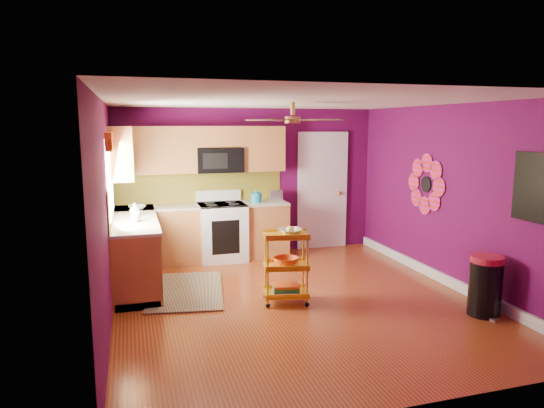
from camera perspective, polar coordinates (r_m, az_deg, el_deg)
name	(u,v)px	position (r m, az deg, el deg)	size (l,w,h in m)	color
ground	(296,300)	(6.33, 2.89, -11.25)	(5.00, 5.00, 0.00)	maroon
room_envelope	(300,173)	(5.97, 3.27, 3.64)	(4.54, 5.04, 2.52)	#540943
lower_cabinets	(175,242)	(7.64, -11.30, -4.41)	(2.81, 2.31, 0.94)	#9B5B2A
electric_range	(222,231)	(8.08, -5.91, -3.18)	(0.76, 0.66, 1.13)	white
upper_cabinetry	(177,152)	(7.81, -11.10, 6.03)	(2.80, 2.30, 1.26)	#9B5B2A
left_window	(110,162)	(6.66, -18.55, 4.66)	(0.08, 1.35, 1.08)	white
panel_door	(322,192)	(8.80, 5.93, 1.43)	(0.95, 0.11, 2.15)	white
right_wall_art	(468,185)	(6.77, 22.10, 2.03)	(0.04, 2.74, 1.04)	black
ceiling_fan	(293,119)	(6.12, 2.44, 9.95)	(1.01, 1.01, 0.26)	#BF8C3F
shag_rug	(186,291)	(6.73, -10.04, -10.00)	(0.95, 1.55, 0.02)	black
rolling_cart	(287,264)	(6.09, 1.73, -7.03)	(0.61, 0.49, 0.99)	gold
trash_can	(485,286)	(6.27, 23.81, -8.80)	(0.49, 0.49, 0.72)	black
teal_kettle	(256,197)	(8.08, -1.86, 0.77)	(0.18, 0.18, 0.21)	teal
toaster	(275,195)	(8.27, 0.41, 1.02)	(0.22, 0.15, 0.18)	beige
soap_bottle_a	(136,214)	(6.75, -15.74, -1.12)	(0.09, 0.09, 0.20)	#EA3F72
soap_bottle_b	(135,209)	(7.17, -15.85, -0.60)	(0.14, 0.14, 0.19)	white
counter_dish	(137,207)	(7.70, -15.57, -0.38)	(0.27, 0.27, 0.07)	white
counter_cup	(135,218)	(6.72, -15.78, -1.59)	(0.13, 0.13, 0.10)	white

